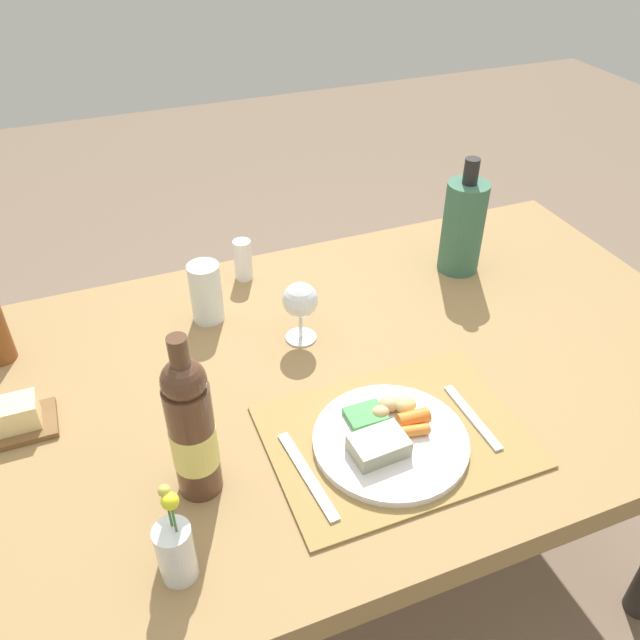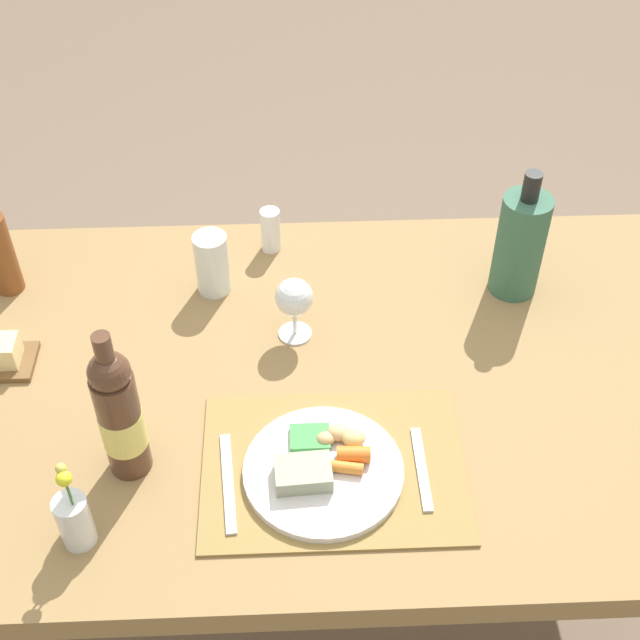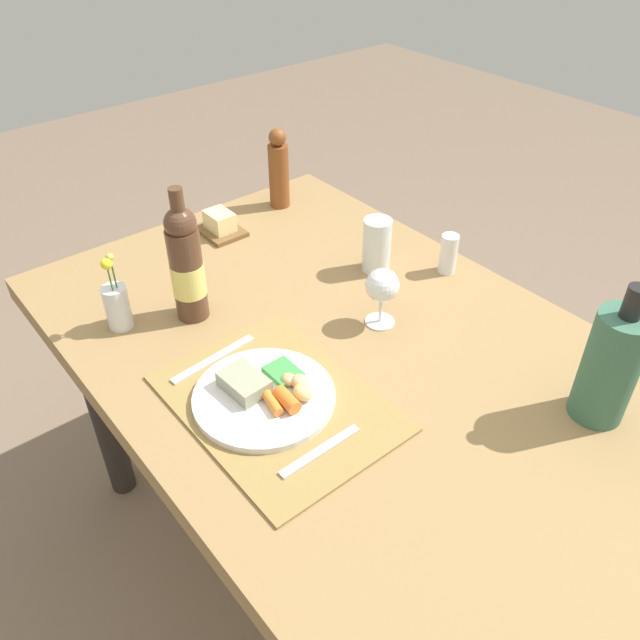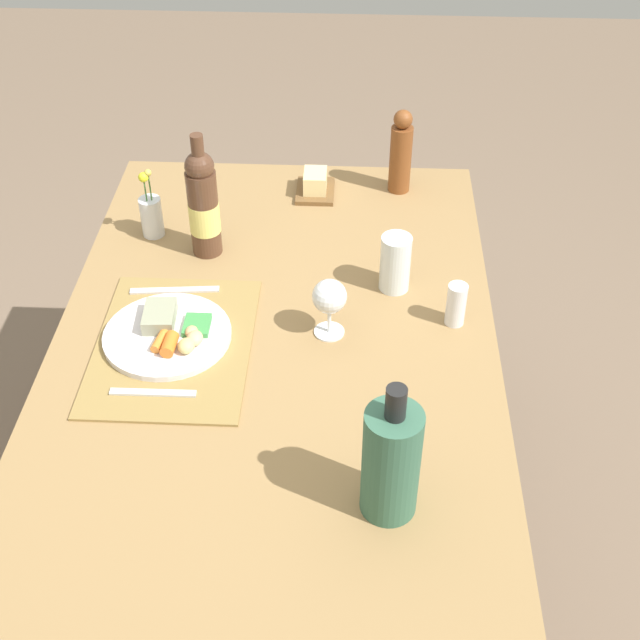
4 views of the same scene
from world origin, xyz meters
The scene contains 12 objects.
ground_plane centered at (0.00, 0.00, 0.00)m, with size 8.00×8.00×0.00m, color #786350.
dining_table centered at (0.00, 0.00, 0.69)m, with size 1.58×0.96×0.78m.
placemat centered at (-0.02, -0.21, 0.78)m, with size 0.45×0.33×0.01m, color olive.
dinner_plate centered at (-0.04, -0.23, 0.80)m, with size 0.27×0.27×0.05m.
fork centered at (-0.20, -0.24, 0.79)m, with size 0.02×0.20×0.01m, color silver.
knife centered at (0.13, -0.23, 0.79)m, with size 0.02×0.17×0.01m, color silver.
water_tumbler centered at (-0.25, 0.26, 0.84)m, with size 0.07×0.07×0.14m.
wine_glass centered at (-0.08, 0.12, 0.87)m, with size 0.07×0.07×0.14m.
flower_vase centered at (-0.43, -0.34, 0.84)m, with size 0.05×0.05×0.19m.
wine_bottle centered at (-0.37, -0.19, 0.91)m, with size 0.07×0.07×0.31m.
cooler_bottle centered at (0.38, 0.24, 0.90)m, with size 0.10×0.10×0.29m.
salt_shaker centered at (-0.13, 0.39, 0.83)m, with size 0.04×0.04×0.10m, color white.
Camera 2 is at (-0.08, -1.11, 2.00)m, focal length 48.82 mm.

